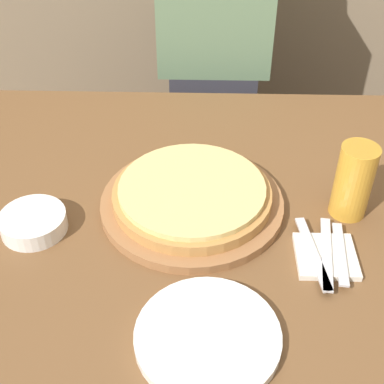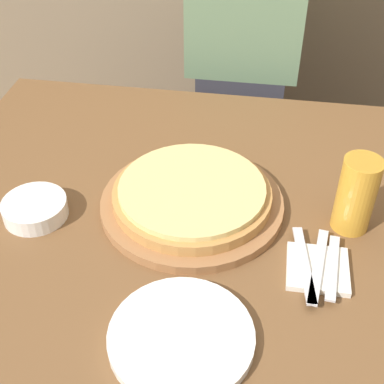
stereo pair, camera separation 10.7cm
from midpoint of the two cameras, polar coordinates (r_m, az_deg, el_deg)
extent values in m
cube|color=brown|center=(1.35, -1.59, -13.92)|extent=(1.19, 0.99, 0.72)
cylinder|color=#99663D|center=(1.09, -2.81, -1.33)|extent=(0.37, 0.37, 0.02)
cylinder|color=#B77F42|center=(1.07, -2.85, -0.45)|extent=(0.32, 0.32, 0.02)
cylinder|color=#E0C175|center=(1.06, -2.88, 0.30)|extent=(0.30, 0.30, 0.01)
cylinder|color=gold|center=(1.07, 14.14, 1.00)|extent=(0.07, 0.07, 0.16)
cylinder|color=white|center=(1.03, 14.74, 4.00)|extent=(0.07, 0.07, 0.02)
cylinder|color=white|center=(0.87, -1.95, -15.35)|extent=(0.23, 0.23, 0.02)
cylinder|color=white|center=(1.09, -19.29, -3.20)|extent=(0.13, 0.13, 0.04)
cube|color=silver|center=(1.00, 11.14, -6.88)|extent=(0.11, 0.11, 0.01)
cube|color=silver|center=(0.99, 9.78, -6.54)|extent=(0.04, 0.19, 0.00)
cube|color=silver|center=(1.00, 11.21, -6.54)|extent=(0.04, 0.19, 0.00)
cube|color=silver|center=(1.00, 12.62, -6.53)|extent=(0.03, 0.16, 0.00)
cube|color=#33333D|center=(1.86, 0.39, 3.68)|extent=(0.26, 0.20, 0.70)
camera|label=1|loc=(0.05, -92.86, -2.37)|focal=50.00mm
camera|label=2|loc=(0.05, 87.14, 2.37)|focal=50.00mm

